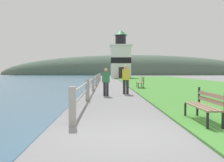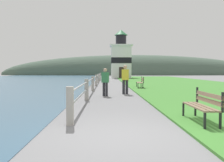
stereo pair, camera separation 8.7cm
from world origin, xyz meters
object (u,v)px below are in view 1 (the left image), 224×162
Objects in this scene: person_by_railing at (106,81)px; park_bench_near at (205,104)px; lighthouse at (121,58)px; person_strolling at (126,78)px; park_bench_far at (126,77)px; park_bench_midway at (141,82)px.

park_bench_near is at bearing -135.86° from person_by_railing.
person_strolling is at bearing -92.84° from lighthouse.
person_strolling is 1.13× the size of person_by_railing.
park_bench_far is 1.23× the size of person_by_railing.
person_by_railing is at bearing 68.34° from park_bench_midway.
lighthouse reaches higher than park_bench_midway.
lighthouse is 32.18m from person_by_railing.
lighthouse reaches higher than park_bench_near.
person_strolling is at bearing -24.40° from person_by_railing.
person_by_railing is (-2.74, -31.94, -2.79)m from lighthouse.
park_bench_near is 1.00× the size of person_strolling.
park_bench_midway is 26.24m from lighthouse.
lighthouse is 5.64× the size of person_by_railing.
lighthouse is 5.00× the size of person_strolling.
person_strolling is at bearing 81.42° from park_bench_far.
park_bench_far is 1.09× the size of person_strolling.
park_bench_midway is 6.52m from person_by_railing.
park_bench_midway is 5.08m from person_strolling.
park_bench_near is 13.18m from park_bench_midway.
person_by_railing is at bearing 77.95° from park_bench_far.
park_bench_midway is at bearing 86.99° from park_bench_far.
park_bench_midway is at bearing -89.83° from lighthouse.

